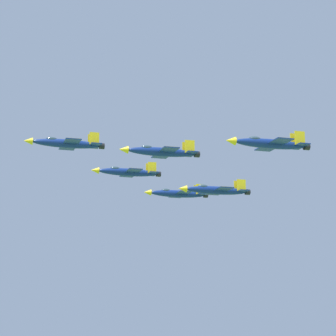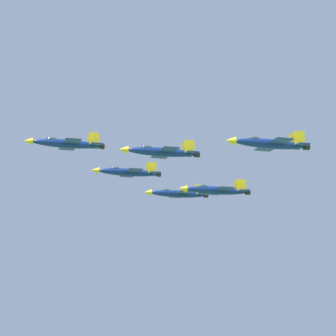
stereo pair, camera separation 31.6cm
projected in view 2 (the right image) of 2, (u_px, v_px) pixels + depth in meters
The scene contains 6 objects.
jet_lead at pixel (66, 143), 154.64m from camera, with size 11.72×15.91×3.72m.
jet_left_wingman at pixel (161, 152), 144.82m from camera, with size 11.49×15.26×3.59m.
jet_right_wingman at pixel (128, 172), 172.86m from camera, with size 11.55×15.73×3.68m.
jet_left_outer at pixel (270, 143), 135.71m from camera, with size 11.47×15.83×3.69m.
jet_right_outer at pixel (178, 194), 191.17m from camera, with size 12.08×16.14×3.79m.
jet_slot_rear at pixel (216, 190), 162.60m from camera, with size 11.62×15.61×3.66m.
Camera 2 is at (-119.91, 94.19, 107.10)m, focal length 75.72 mm.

